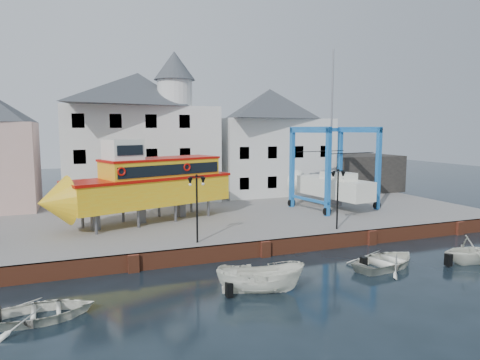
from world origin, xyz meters
name	(u,v)px	position (x,y,z in m)	size (l,w,h in m)	color
ground	(265,257)	(0.00, 0.00, 0.00)	(140.00, 140.00, 0.00)	black
hardstanding	(213,216)	(0.00, 11.00, 0.50)	(44.00, 22.00, 1.00)	slate
quay_wall	(264,249)	(0.00, 0.10, 0.50)	(44.00, 0.47, 1.00)	brown
building_white_main	(141,135)	(-4.87, 18.39, 7.34)	(14.00, 8.30, 14.00)	silver
building_white_right	(269,141)	(9.00, 19.00, 6.60)	(12.00, 8.00, 11.20)	silver
shed_dark	(356,172)	(19.00, 17.00, 3.00)	(8.00, 7.00, 4.00)	black
lamp_post_left	(197,191)	(-4.00, 1.20, 4.17)	(1.12, 0.32, 4.20)	black
lamp_post_right	(338,184)	(6.00, 1.20, 4.17)	(1.12, 0.32, 4.20)	black
tour_boat	(141,184)	(-6.39, 8.00, 3.92)	(14.52, 7.92, 6.19)	#59595E
travel_lift	(328,181)	(10.11, 8.94, 3.28)	(7.11, 9.30, 13.67)	#0E489E
motorboat_a	(260,293)	(-2.63, -5.33, 0.00)	(1.61, 4.27, 1.65)	white
motorboat_b	(386,267)	(5.77, -4.27, 0.00)	(3.34, 4.68, 0.97)	white
motorboat_c	(469,263)	(10.75, -5.49, 0.00)	(2.94, 3.40, 1.79)	white
motorboat_d	(41,320)	(-12.36, -4.77, 0.00)	(3.07, 4.30, 0.89)	white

